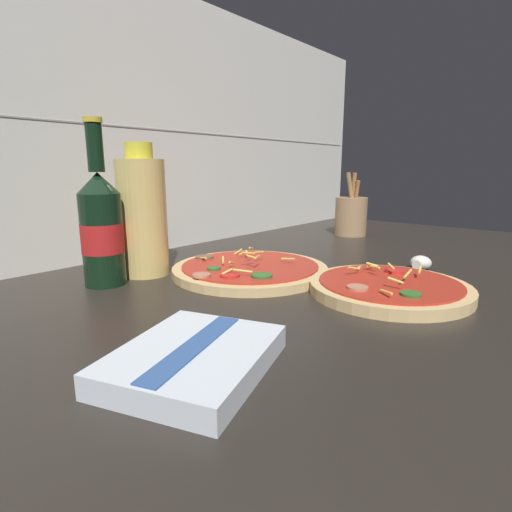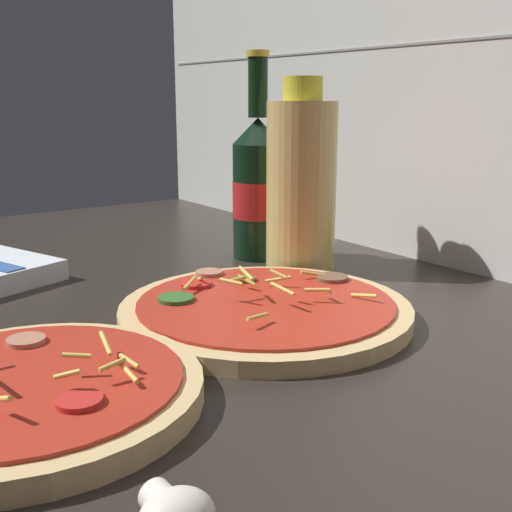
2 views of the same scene
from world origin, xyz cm
name	(u,v)px [view 1 (image 1 of 2)]	position (x,y,z in cm)	size (l,w,h in cm)	color
counter_slab	(342,286)	(0.00, 0.00, 1.25)	(160.00, 90.00, 2.50)	#28231E
tile_backsplash	(173,131)	(0.00, 45.50, 30.00)	(160.00, 1.13, 60.00)	silver
pizza_near	(389,288)	(-2.80, -9.53, 3.49)	(24.33, 24.33, 4.08)	tan
pizza_far	(250,269)	(-7.90, 14.67, 3.39)	(28.30, 28.30, 5.00)	tan
beer_bottle	(102,227)	(-28.50, 28.68, 12.12)	(6.71, 6.71, 26.71)	black
oil_bottle	(143,216)	(-20.26, 29.25, 13.25)	(8.54, 8.54, 23.37)	#D6B766
mushroom_left	(420,263)	(15.64, -8.10, 3.86)	(4.09, 3.90, 2.73)	white
utensil_crock	(351,215)	(43.94, 21.40, 8.25)	(9.03, 9.03, 18.00)	#9E7A56
dish_towel	(194,358)	(-38.20, -4.95, 3.71)	(19.87, 17.84, 2.56)	silver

